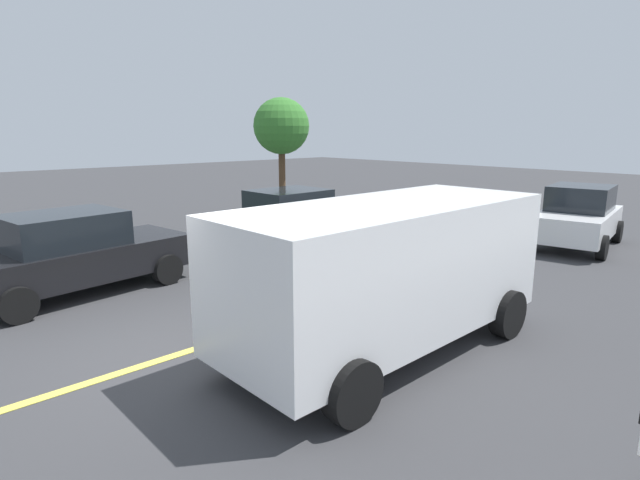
{
  "coord_description": "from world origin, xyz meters",
  "views": [
    {
      "loc": [
        -2.9,
        -6.38,
        3.19
      ],
      "look_at": [
        3.3,
        0.4,
        1.18
      ],
      "focal_mm": 28.08,
      "sensor_mm": 36.0,
      "label": 1
    }
  ],
  "objects_px": {
    "car_black_approaching": "(74,253)",
    "car_green_near_curb": "(285,220)",
    "car_white_mid_road": "(578,216)",
    "white_van": "(386,268)",
    "tree_left_verge": "(281,127)"
  },
  "relations": [
    {
      "from": "car_black_approaching",
      "to": "tree_left_verge",
      "type": "relative_size",
      "value": 1.02
    },
    {
      "from": "car_white_mid_road",
      "to": "car_green_near_curb",
      "type": "relative_size",
      "value": 0.97
    },
    {
      "from": "car_black_approaching",
      "to": "car_green_near_curb",
      "type": "bearing_deg",
      "value": 2.3
    },
    {
      "from": "car_black_approaching",
      "to": "car_green_near_curb",
      "type": "height_order",
      "value": "car_black_approaching"
    },
    {
      "from": "tree_left_verge",
      "to": "car_white_mid_road",
      "type": "bearing_deg",
      "value": -70.97
    },
    {
      "from": "car_white_mid_road",
      "to": "car_black_approaching",
      "type": "relative_size",
      "value": 0.91
    },
    {
      "from": "car_white_mid_road",
      "to": "car_green_near_curb",
      "type": "height_order",
      "value": "car_white_mid_road"
    },
    {
      "from": "car_white_mid_road",
      "to": "car_black_approaching",
      "type": "distance_m",
      "value": 12.84
    },
    {
      "from": "car_black_approaching",
      "to": "white_van",
      "type": "bearing_deg",
      "value": -67.17
    },
    {
      "from": "car_white_mid_road",
      "to": "tree_left_verge",
      "type": "relative_size",
      "value": 0.93
    },
    {
      "from": "car_white_mid_road",
      "to": "tree_left_verge",
      "type": "bearing_deg",
      "value": 109.03
    },
    {
      "from": "white_van",
      "to": "tree_left_verge",
      "type": "distance_m",
      "value": 12.01
    },
    {
      "from": "white_van",
      "to": "car_green_near_curb",
      "type": "xyz_separation_m",
      "value": [
        3.02,
        6.15,
        -0.46
      ]
    },
    {
      "from": "white_van",
      "to": "car_white_mid_road",
      "type": "xyz_separation_m",
      "value": [
        9.3,
        0.85,
        -0.43
      ]
    },
    {
      "from": "white_van",
      "to": "tree_left_verge",
      "type": "height_order",
      "value": "tree_left_verge"
    }
  ]
}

